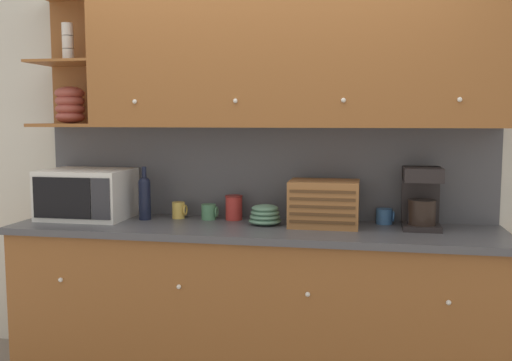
{
  "coord_description": "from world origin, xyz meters",
  "views": [
    {
      "loc": [
        0.63,
        -3.48,
        1.55
      ],
      "look_at": [
        0.0,
        -0.21,
        1.19
      ],
      "focal_mm": 40.0,
      "sensor_mm": 36.0,
      "label": 1
    }
  ],
  "objects_px": {
    "mug_blue_second": "(385,216)",
    "storage_canister": "(234,208)",
    "microwave": "(87,194)",
    "bread_box": "(324,203)",
    "coffee_maker": "(422,198)",
    "mug": "(179,210)",
    "mug_patterned_third": "(209,212)",
    "wine_bottle": "(145,196)",
    "bowl_stack_on_counter": "(265,215)"
  },
  "relations": [
    {
      "from": "storage_canister",
      "to": "bowl_stack_on_counter",
      "type": "distance_m",
      "value": 0.25
    },
    {
      "from": "mug",
      "to": "bread_box",
      "type": "relative_size",
      "value": 0.26
    },
    {
      "from": "storage_canister",
      "to": "mug_blue_second",
      "type": "height_order",
      "value": "storage_canister"
    },
    {
      "from": "bread_box",
      "to": "mug_blue_second",
      "type": "relative_size",
      "value": 3.69
    },
    {
      "from": "microwave",
      "to": "bread_box",
      "type": "distance_m",
      "value": 1.47
    },
    {
      "from": "mug_patterned_third",
      "to": "mug_blue_second",
      "type": "distance_m",
      "value": 1.06
    },
    {
      "from": "mug_patterned_third",
      "to": "bowl_stack_on_counter",
      "type": "bearing_deg",
      "value": -15.8
    },
    {
      "from": "storage_canister",
      "to": "wine_bottle",
      "type": "bearing_deg",
      "value": -169.46
    },
    {
      "from": "bread_box",
      "to": "mug_blue_second",
      "type": "xyz_separation_m",
      "value": [
        0.35,
        0.14,
        -0.09
      ]
    },
    {
      "from": "wine_bottle",
      "to": "mug",
      "type": "height_order",
      "value": "wine_bottle"
    },
    {
      "from": "wine_bottle",
      "to": "mug_blue_second",
      "type": "xyz_separation_m",
      "value": [
        1.44,
        0.13,
        -0.1
      ]
    },
    {
      "from": "mug_blue_second",
      "to": "storage_canister",
      "type": "bearing_deg",
      "value": -177.94
    },
    {
      "from": "mug",
      "to": "bread_box",
      "type": "xyz_separation_m",
      "value": [
        0.9,
        -0.09,
        0.08
      ]
    },
    {
      "from": "microwave",
      "to": "mug",
      "type": "distance_m",
      "value": 0.58
    },
    {
      "from": "microwave",
      "to": "coffee_maker",
      "type": "relative_size",
      "value": 1.51
    },
    {
      "from": "mug_patterned_third",
      "to": "storage_canister",
      "type": "height_order",
      "value": "storage_canister"
    },
    {
      "from": "mug_patterned_third",
      "to": "bowl_stack_on_counter",
      "type": "height_order",
      "value": "bowl_stack_on_counter"
    },
    {
      "from": "microwave",
      "to": "wine_bottle",
      "type": "height_order",
      "value": "wine_bottle"
    },
    {
      "from": "mug",
      "to": "mug_patterned_third",
      "type": "distance_m",
      "value": 0.19
    },
    {
      "from": "microwave",
      "to": "mug",
      "type": "bearing_deg",
      "value": 10.05
    },
    {
      "from": "mug_blue_second",
      "to": "mug_patterned_third",
      "type": "bearing_deg",
      "value": -177.12
    },
    {
      "from": "bread_box",
      "to": "coffee_maker",
      "type": "bearing_deg",
      "value": 3.75
    },
    {
      "from": "storage_canister",
      "to": "mug_blue_second",
      "type": "xyz_separation_m",
      "value": [
        0.9,
        0.03,
        -0.03
      ]
    },
    {
      "from": "microwave",
      "to": "mug_patterned_third",
      "type": "height_order",
      "value": "microwave"
    },
    {
      "from": "microwave",
      "to": "mug",
      "type": "relative_size",
      "value": 5.14
    },
    {
      "from": "bowl_stack_on_counter",
      "to": "coffee_maker",
      "type": "height_order",
      "value": "coffee_maker"
    },
    {
      "from": "bowl_stack_on_counter",
      "to": "coffee_maker",
      "type": "xyz_separation_m",
      "value": [
        0.89,
        0.05,
        0.12
      ]
    },
    {
      "from": "bread_box",
      "to": "coffee_maker",
      "type": "height_order",
      "value": "coffee_maker"
    },
    {
      "from": "bread_box",
      "to": "mug_patterned_third",
      "type": "bearing_deg",
      "value": 173.11
    },
    {
      "from": "mug_patterned_third",
      "to": "bowl_stack_on_counter",
      "type": "xyz_separation_m",
      "value": [
        0.37,
        -0.1,
        0.01
      ]
    },
    {
      "from": "microwave",
      "to": "mug_patterned_third",
      "type": "xyz_separation_m",
      "value": [
        0.76,
        0.1,
        -0.11
      ]
    },
    {
      "from": "mug_patterned_third",
      "to": "storage_canister",
      "type": "xyz_separation_m",
      "value": [
        0.15,
        0.02,
        0.03
      ]
    },
    {
      "from": "microwave",
      "to": "bread_box",
      "type": "bearing_deg",
      "value": 0.44
    },
    {
      "from": "microwave",
      "to": "wine_bottle",
      "type": "distance_m",
      "value": 0.37
    },
    {
      "from": "wine_bottle",
      "to": "storage_canister",
      "type": "height_order",
      "value": "wine_bottle"
    },
    {
      "from": "wine_bottle",
      "to": "bread_box",
      "type": "xyz_separation_m",
      "value": [
        1.1,
        -0.01,
        -0.01
      ]
    },
    {
      "from": "bowl_stack_on_counter",
      "to": "mug_blue_second",
      "type": "distance_m",
      "value": 0.71
    },
    {
      "from": "bread_box",
      "to": "mug_blue_second",
      "type": "bearing_deg",
      "value": 21.83
    },
    {
      "from": "microwave",
      "to": "wine_bottle",
      "type": "xyz_separation_m",
      "value": [
        0.37,
        0.02,
        -0.01
      ]
    },
    {
      "from": "wine_bottle",
      "to": "bowl_stack_on_counter",
      "type": "distance_m",
      "value": 0.76
    },
    {
      "from": "microwave",
      "to": "mug_blue_second",
      "type": "distance_m",
      "value": 1.82
    },
    {
      "from": "wine_bottle",
      "to": "mug_blue_second",
      "type": "height_order",
      "value": "wine_bottle"
    },
    {
      "from": "bread_box",
      "to": "wine_bottle",
      "type": "bearing_deg",
      "value": 179.67
    },
    {
      "from": "bread_box",
      "to": "mug_blue_second",
      "type": "height_order",
      "value": "bread_box"
    },
    {
      "from": "bread_box",
      "to": "coffee_maker",
      "type": "xyz_separation_m",
      "value": [
        0.54,
        0.04,
        0.04
      ]
    },
    {
      "from": "mug",
      "to": "microwave",
      "type": "bearing_deg",
      "value": -169.95
    },
    {
      "from": "microwave",
      "to": "coffee_maker",
      "type": "distance_m",
      "value": 2.01
    },
    {
      "from": "wine_bottle",
      "to": "bowl_stack_on_counter",
      "type": "bearing_deg",
      "value": -1.87
    },
    {
      "from": "storage_canister",
      "to": "coffee_maker",
      "type": "xyz_separation_m",
      "value": [
        1.1,
        -0.07,
        0.1
      ]
    },
    {
      "from": "bowl_stack_on_counter",
      "to": "wine_bottle",
      "type": "bearing_deg",
      "value": 178.13
    }
  ]
}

